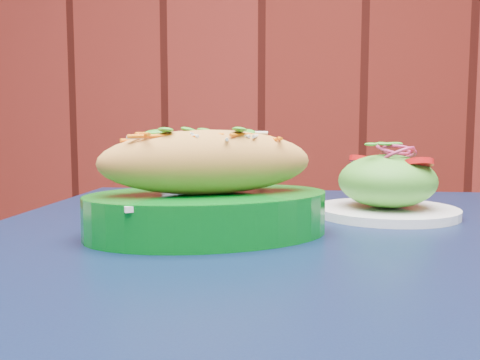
# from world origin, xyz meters

# --- Properties ---
(cafe_table) EXTENTS (0.83, 0.83, 0.75)m
(cafe_table) POSITION_xyz_m (0.20, 1.49, 0.66)
(cafe_table) COLOR black
(cafe_table) RESTS_ON ground
(banh_mi_basket) EXTENTS (0.34, 0.29, 0.13)m
(banh_mi_basket) POSITION_xyz_m (0.10, 1.45, 0.80)
(banh_mi_basket) COLOR #026414
(banh_mi_basket) RESTS_ON cafe_table
(salad_plate) EXTENTS (0.20, 0.20, 0.10)m
(salad_plate) POSITION_xyz_m (0.32, 1.62, 0.79)
(salad_plate) COLOR white
(salad_plate) RESTS_ON cafe_table
(water_glass) EXTENTS (0.07, 0.07, 0.11)m
(water_glass) POSITION_xyz_m (-0.01, 1.73, 0.80)
(water_glass) COLOR silver
(water_glass) RESTS_ON cafe_table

